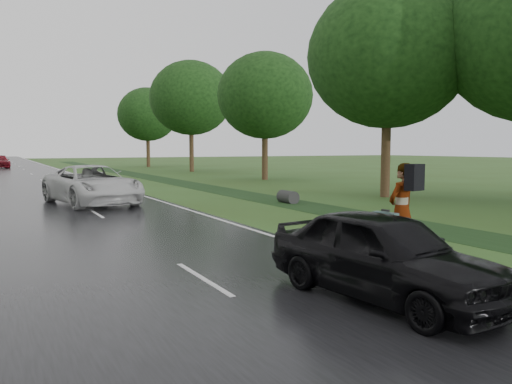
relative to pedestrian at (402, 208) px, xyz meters
The scene contains 9 objects.
edge_stripe_east 45.10m from the pedestrian, 91.81° to the left, with size 0.12×180.00×0.01m, color silver.
drainage_ditch 19.09m from the pedestrian, 79.96° to the left, with size 2.20×120.00×0.56m.
tree_east_b 14.52m from the pedestrian, 48.77° to the left, with size 7.60×7.60×10.11m.
tree_east_c 26.56m from the pedestrian, 67.39° to the left, with size 7.00×7.00×9.29m.
tree_east_d 39.74m from the pedestrian, 75.81° to the left, with size 8.00×8.00×10.76m.
tree_east_f 53.16m from the pedestrian, 79.85° to the left, with size 7.20×7.20×9.62m.
pedestrian is the anchor object (origin of this frame).
white_pickup 13.88m from the pedestrian, 107.78° to the left, with size 2.67×5.79×1.61m, color silver.
dark_sedan 3.55m from the pedestrian, 138.63° to the right, with size 1.64×4.07×1.39m, color black.
Camera 1 is at (0.21, -8.14, 2.38)m, focal length 35.00 mm.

